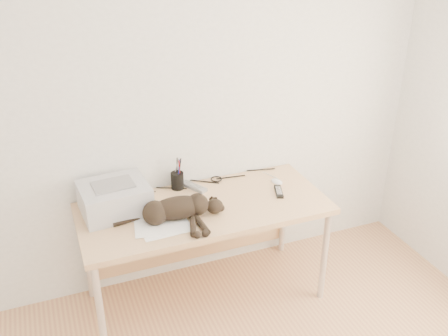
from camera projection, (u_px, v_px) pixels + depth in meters
name	position (u px, v px, depth m)	size (l,w,h in m)	color
wall_back	(184.00, 106.00, 3.25)	(3.50, 3.50, 0.00)	white
desk	(200.00, 217.00, 3.34)	(1.60, 0.70, 0.74)	tan
printer	(114.00, 198.00, 3.11)	(0.44, 0.38, 0.19)	#AEAEB3
papers	(162.00, 227.00, 2.99)	(0.35, 0.26, 0.01)	white
cat	(175.00, 210.00, 3.03)	(0.68, 0.33, 0.16)	black
mug	(144.00, 193.00, 3.27)	(0.09, 0.09, 0.08)	white
pen_cup	(177.00, 180.00, 3.39)	(0.09, 0.09, 0.22)	black
remote_grey	(194.00, 187.00, 3.41)	(0.06, 0.20, 0.02)	gray
remote_black	(279.00, 192.00, 3.36)	(0.04, 0.16, 0.02)	black
mouse	(277.00, 180.00, 3.49)	(0.06, 0.10, 0.03)	white
cable_tangle	(189.00, 184.00, 3.46)	(1.36, 0.08, 0.01)	black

